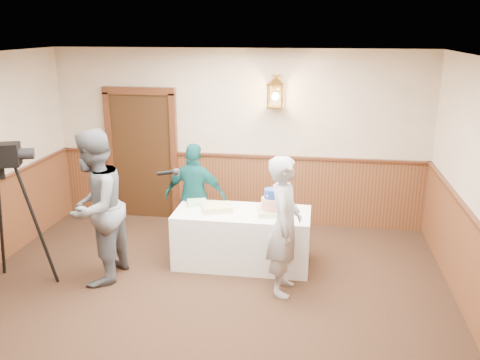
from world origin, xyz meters
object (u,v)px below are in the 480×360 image
object	(u,v)px
sheet_cake_yellow	(217,208)
baker	(284,226)
sheet_cake_green	(197,203)
interviewer	(95,208)
display_table	(242,238)
tiered_cake	(271,204)
tv_camera_rig	(9,225)
assistant_p	(195,197)

from	to	relation	value
sheet_cake_yellow	baker	xyz separation A→B (m)	(0.95, -0.66, 0.06)
sheet_cake_green	interviewer	bearing A→B (deg)	-139.22
display_table	sheet_cake_yellow	world-z (taller)	sheet_cake_yellow
display_table	sheet_cake_green	bearing A→B (deg)	165.22
tiered_cake	sheet_cake_yellow	world-z (taller)	tiered_cake
display_table	baker	world-z (taller)	baker
tv_camera_rig	interviewer	bearing A→B (deg)	-2.33
tiered_cake	baker	size ratio (longest dim) A/B	0.23
sheet_cake_green	assistant_p	world-z (taller)	assistant_p
interviewer	sheet_cake_yellow	bearing A→B (deg)	120.99
tiered_cake	tv_camera_rig	size ratio (longest dim) A/B	0.21
sheet_cake_green	interviewer	xyz separation A→B (m)	(-1.06, -0.92, 0.19)
sheet_cake_yellow	assistant_p	bearing A→B (deg)	132.74
display_table	tiered_cake	xyz separation A→B (m)	(0.39, -0.03, 0.51)
assistant_p	interviewer	bearing A→B (deg)	54.26
display_table	interviewer	size ratio (longest dim) A/B	0.92
display_table	sheet_cake_yellow	size ratio (longest dim) A/B	4.69
assistant_p	tv_camera_rig	bearing A→B (deg)	42.00
display_table	assistant_p	bearing A→B (deg)	150.42
display_table	assistant_p	xyz separation A→B (m)	(-0.74, 0.42, 0.40)
display_table	sheet_cake_yellow	bearing A→B (deg)	-177.67
display_table	sheet_cake_yellow	xyz separation A→B (m)	(-0.34, -0.01, 0.41)
tiered_cake	interviewer	xyz separation A→B (m)	(-2.11, -0.71, 0.09)
display_table	assistant_p	size ratio (longest dim) A/B	1.16
tiered_cake	assistant_p	world-z (taller)	assistant_p
sheet_cake_green	interviewer	size ratio (longest dim) A/B	0.13
baker	assistant_p	xyz separation A→B (m)	(-1.35, 1.10, -0.08)
tiered_cake	baker	xyz separation A→B (m)	(0.22, -0.65, -0.03)
tiered_cake	sheet_cake_yellow	bearing A→B (deg)	178.84
interviewer	assistant_p	distance (m)	1.53
display_table	baker	size ratio (longest dim) A/B	1.05
interviewer	baker	world-z (taller)	interviewer
sheet_cake_green	tv_camera_rig	distance (m)	2.38
sheet_cake_green	sheet_cake_yellow	bearing A→B (deg)	-30.55
baker	sheet_cake_green	bearing A→B (deg)	58.36
baker	tv_camera_rig	world-z (taller)	tv_camera_rig
display_table	baker	distance (m)	1.03
tv_camera_rig	baker	bearing A→B (deg)	-14.53
sheet_cake_yellow	sheet_cake_green	size ratio (longest dim) A/B	1.48
display_table	assistant_p	world-z (taller)	assistant_p
interviewer	tiered_cake	bearing A→B (deg)	111.88
tv_camera_rig	assistant_p	bearing A→B (deg)	16.24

